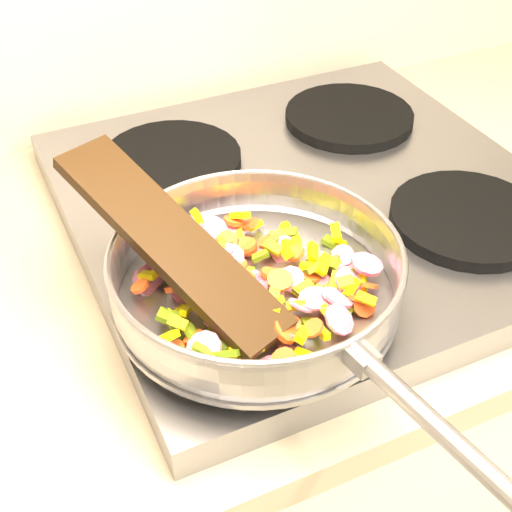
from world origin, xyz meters
name	(u,v)px	position (x,y,z in m)	size (l,w,h in m)	color
cooktop	(310,205)	(-0.70, 1.67, 0.92)	(0.60, 0.60, 0.04)	#939399
grate_fl	(260,284)	(-0.84, 1.52, 0.95)	(0.19, 0.19, 0.02)	black
grate_fr	(468,218)	(-0.56, 1.52, 0.95)	(0.19, 0.19, 0.02)	black
grate_bl	(172,159)	(-0.84, 1.81, 0.95)	(0.19, 0.19, 0.02)	black
grate_br	(349,117)	(-0.56, 1.81, 0.95)	(0.19, 0.19, 0.02)	black
saute_pan	(257,273)	(-0.86, 1.50, 0.99)	(0.34, 0.51, 0.06)	#9E9EA5
vegetable_heap	(257,282)	(-0.85, 1.50, 0.97)	(0.26, 0.26, 0.05)	#FFF009
wooden_spatula	(170,240)	(-0.93, 1.54, 1.02)	(0.29, 0.07, 0.01)	black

